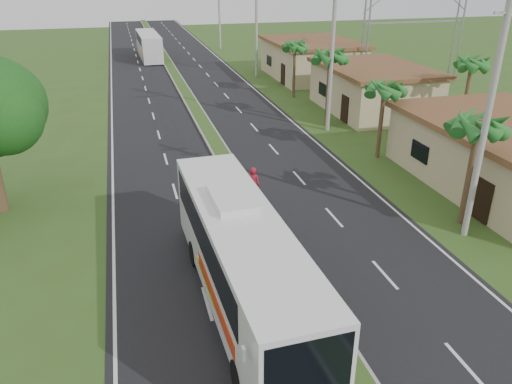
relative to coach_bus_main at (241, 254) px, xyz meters
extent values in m
plane|color=#36511D|center=(2.30, 0.36, -2.09)|extent=(180.00, 180.00, 0.00)
cube|color=black|center=(2.30, 20.36, -2.08)|extent=(14.00, 160.00, 0.02)
cube|color=gray|center=(2.30, 20.36, -2.00)|extent=(1.20, 160.00, 0.17)
cube|color=#36511D|center=(2.30, 20.36, -1.91)|extent=(0.95, 160.00, 0.02)
cube|color=silver|center=(-4.40, 20.36, -2.09)|extent=(0.12, 160.00, 0.01)
cube|color=silver|center=(9.00, 20.36, -2.09)|extent=(0.12, 160.00, 0.01)
cube|color=tan|center=(16.30, 6.36, -0.49)|extent=(8.00, 12.00, 3.20)
cube|color=tan|center=(16.30, 22.36, -0.42)|extent=(7.00, 10.00, 3.35)
cube|color=brown|center=(16.30, 22.36, 1.42)|extent=(7.60, 10.60, 0.32)
cube|color=tan|center=(16.30, 36.36, -0.34)|extent=(8.00, 11.00, 3.50)
cube|color=brown|center=(16.30, 36.36, 1.57)|extent=(8.60, 11.60, 0.32)
cylinder|color=#473321|center=(11.30, 3.36, 0.41)|extent=(0.26, 0.26, 5.00)
cylinder|color=#473321|center=(11.70, 12.36, 0.21)|extent=(0.26, 0.26, 4.60)
cylinder|color=#473321|center=(11.10, 19.36, 0.61)|extent=(0.26, 0.26, 5.40)
cylinder|color=#473321|center=(11.60, 28.36, 0.31)|extent=(0.26, 0.26, 4.80)
cylinder|color=#473321|center=(19.80, 15.36, 0.51)|extent=(0.26, 0.26, 5.20)
sphere|color=#174512|center=(-8.50, 9.36, 2.81)|extent=(3.40, 3.40, 3.40)
cylinder|color=gray|center=(10.80, 2.36, 3.41)|extent=(0.28, 0.28, 11.00)
cube|color=gray|center=(10.80, 2.36, 7.31)|extent=(1.20, 0.10, 0.10)
cylinder|color=gray|center=(10.80, 18.36, 3.91)|extent=(0.28, 0.28, 12.00)
cylinder|color=gray|center=(10.80, 38.36, 3.41)|extent=(0.28, 0.28, 11.00)
cylinder|color=gray|center=(10.80, 58.36, 3.16)|extent=(0.28, 0.28, 10.50)
cylinder|color=gray|center=(19.30, 29.86, 3.91)|extent=(0.18, 0.18, 12.00)
cylinder|color=gray|center=(29.30, 29.86, 3.91)|extent=(0.18, 0.18, 12.00)
cylinder|color=gray|center=(19.30, 30.86, 3.91)|extent=(0.18, 0.18, 12.00)
cylinder|color=gray|center=(29.30, 30.86, 3.91)|extent=(0.18, 0.18, 12.00)
cube|color=gray|center=(24.30, 30.36, 3.91)|extent=(10.00, 0.14, 0.14)
cube|color=silver|center=(0.00, -0.05, -0.11)|extent=(2.84, 11.85, 3.09)
cube|color=black|center=(-0.02, 0.53, 0.57)|extent=(2.81, 9.50, 1.24)
cube|color=black|center=(0.19, -5.88, 0.39)|extent=(2.21, 0.21, 1.73)
cube|color=red|center=(0.04, -1.23, -0.72)|extent=(2.67, 5.18, 0.54)
cube|color=yellow|center=(-0.01, 0.24, -0.97)|extent=(2.60, 3.02, 0.25)
cube|color=silver|center=(-0.04, 1.12, 1.58)|extent=(1.45, 2.40, 0.27)
cylinder|color=black|center=(-0.98, -3.82, -1.58)|extent=(0.35, 1.03, 1.02)
cylinder|color=black|center=(1.23, -3.74, -1.58)|extent=(0.35, 1.03, 1.02)
cylinder|color=black|center=(-1.21, 3.05, -1.58)|extent=(0.35, 1.03, 1.02)
cylinder|color=black|center=(1.01, 3.12, -1.58)|extent=(0.35, 1.03, 1.02)
cube|color=silver|center=(0.44, 52.48, -0.45)|extent=(2.63, 10.88, 3.01)
cube|color=black|center=(0.43, 52.95, 0.46)|extent=(2.61, 8.06, 1.02)
cube|color=orange|center=(0.47, 51.54, -1.02)|extent=(2.54, 5.24, 0.33)
cylinder|color=black|center=(-0.48, 47.98, -1.64)|extent=(0.31, 0.91, 0.90)
cylinder|color=black|center=(1.59, 48.04, -1.64)|extent=(0.31, 0.91, 0.90)
cylinder|color=black|center=(-0.69, 56.45, -1.64)|extent=(0.31, 0.91, 0.90)
cylinder|color=black|center=(1.37, 56.50, -1.64)|extent=(0.31, 0.91, 0.90)
imported|color=black|center=(2.18, 6.85, -1.62)|extent=(1.63, 0.99, 0.95)
imported|color=maroon|center=(2.18, 6.85, -0.62)|extent=(0.79, 0.66, 1.85)
camera|label=1|loc=(-3.26, -14.10, 8.93)|focal=35.00mm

